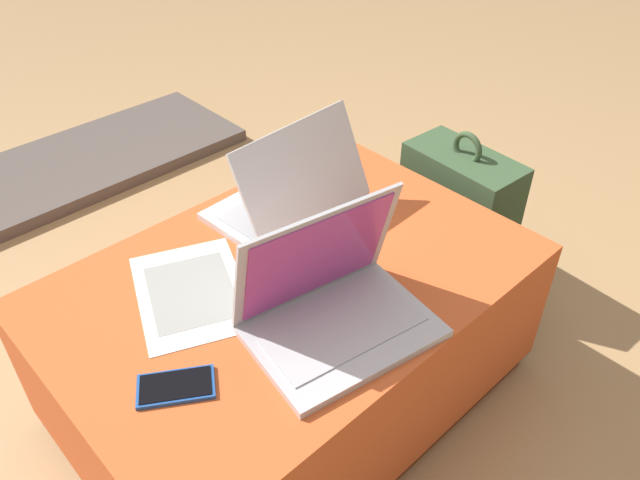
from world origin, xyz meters
name	(u,v)px	position (x,y,z in m)	size (l,w,h in m)	color
ground_plane	(295,393)	(0.00, 0.00, 0.00)	(14.00, 14.00, 0.00)	tan
ottoman	(293,338)	(0.00, 0.00, 0.20)	(0.99, 0.68, 0.39)	maroon
laptop_near	(334,305)	(-0.04, -0.17, 0.44)	(0.37, 0.29, 0.24)	#B7B7BC
laptop_far	(291,195)	(0.15, 0.16, 0.44)	(0.36, 0.25, 0.23)	silver
cell_phone	(176,386)	(-0.34, -0.09, 0.39)	(0.15, 0.13, 0.01)	#1E4C9E
backpack	(458,219)	(0.64, 0.02, 0.20)	(0.22, 0.32, 0.48)	#385133
paper_sheet	(192,292)	(-0.18, 0.09, 0.39)	(0.31, 0.35, 0.00)	silver
fireplace_hearth	(53,174)	(0.00, 1.34, 0.02)	(1.40, 0.50, 0.04)	#564C47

